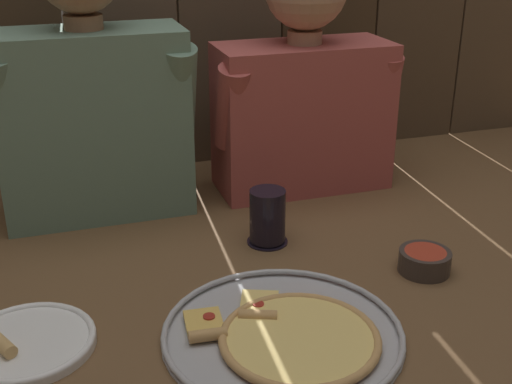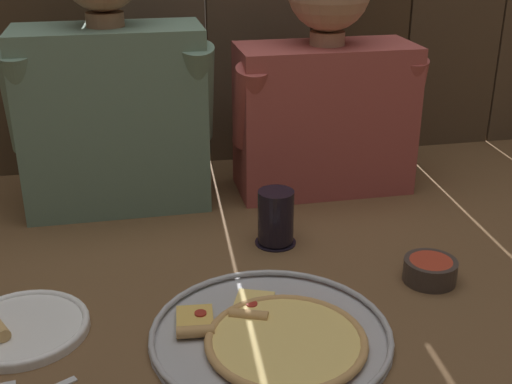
{
  "view_description": "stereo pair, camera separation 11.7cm",
  "coord_description": "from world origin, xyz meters",
  "px_view_note": "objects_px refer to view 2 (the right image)",
  "views": [
    {
      "loc": [
        -0.34,
        -0.92,
        0.64
      ],
      "look_at": [
        -0.01,
        0.1,
        0.18
      ],
      "focal_mm": 46.89,
      "sensor_mm": 36.0,
      "label": 1
    },
    {
      "loc": [
        -0.22,
        -0.95,
        0.64
      ],
      "look_at": [
        -0.01,
        0.1,
        0.18
      ],
      "focal_mm": 46.89,
      "sensor_mm": 36.0,
      "label": 2
    }
  ],
  "objects_px": {
    "dinner_plate": "(22,327)",
    "pizza_tray": "(275,336)",
    "diner_left": "(111,87)",
    "drinking_glass": "(276,218)",
    "dipping_bowl": "(430,269)",
    "diner_right": "(325,81)"
  },
  "relations": [
    {
      "from": "drinking_glass",
      "to": "diner_left",
      "type": "height_order",
      "value": "diner_left"
    },
    {
      "from": "pizza_tray",
      "to": "diner_left",
      "type": "xyz_separation_m",
      "value": [
        -0.23,
        0.6,
        0.27
      ]
    },
    {
      "from": "dinner_plate",
      "to": "diner_right",
      "type": "height_order",
      "value": "diner_right"
    },
    {
      "from": "dipping_bowl",
      "to": "diner_left",
      "type": "xyz_separation_m",
      "value": [
        -0.55,
        0.47,
        0.25
      ]
    },
    {
      "from": "dinner_plate",
      "to": "pizza_tray",
      "type": "bearing_deg",
      "value": -14.89
    },
    {
      "from": "dinner_plate",
      "to": "diner_right",
      "type": "bearing_deg",
      "value": 36.88
    },
    {
      "from": "drinking_glass",
      "to": "diner_left",
      "type": "xyz_separation_m",
      "value": [
        -0.31,
        0.27,
        0.22
      ]
    },
    {
      "from": "dinner_plate",
      "to": "diner_left",
      "type": "distance_m",
      "value": 0.59
    },
    {
      "from": "pizza_tray",
      "to": "diner_right",
      "type": "relative_size",
      "value": 0.68
    },
    {
      "from": "dinner_plate",
      "to": "diner_right",
      "type": "distance_m",
      "value": 0.86
    },
    {
      "from": "dinner_plate",
      "to": "dipping_bowl",
      "type": "relative_size",
      "value": 2.19
    },
    {
      "from": "drinking_glass",
      "to": "dipping_bowl",
      "type": "distance_m",
      "value": 0.32
    },
    {
      "from": "pizza_tray",
      "to": "dipping_bowl",
      "type": "bearing_deg",
      "value": 21.03
    },
    {
      "from": "dinner_plate",
      "to": "dipping_bowl",
      "type": "xyz_separation_m",
      "value": [
        0.72,
        0.02,
        0.01
      ]
    },
    {
      "from": "pizza_tray",
      "to": "diner_left",
      "type": "relative_size",
      "value": 0.64
    },
    {
      "from": "dipping_bowl",
      "to": "diner_right",
      "type": "relative_size",
      "value": 0.17
    },
    {
      "from": "pizza_tray",
      "to": "drinking_glass",
      "type": "relative_size",
      "value": 3.38
    },
    {
      "from": "drinking_glass",
      "to": "diner_left",
      "type": "relative_size",
      "value": 0.19
    },
    {
      "from": "diner_right",
      "to": "pizza_tray",
      "type": "bearing_deg",
      "value": -113.35
    },
    {
      "from": "pizza_tray",
      "to": "dinner_plate",
      "type": "xyz_separation_m",
      "value": [
        -0.4,
        0.11,
        -0.0
      ]
    },
    {
      "from": "dipping_bowl",
      "to": "dinner_plate",
      "type": "bearing_deg",
      "value": -178.52
    },
    {
      "from": "pizza_tray",
      "to": "drinking_glass",
      "type": "distance_m",
      "value": 0.34
    }
  ]
}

